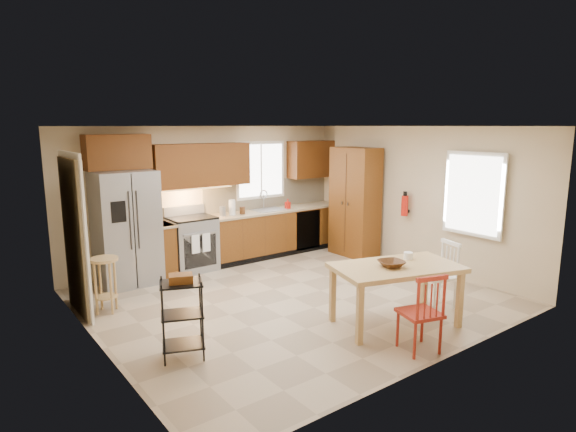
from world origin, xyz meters
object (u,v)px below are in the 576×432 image
(pantry, at_px, (355,202))
(table_bowl, at_px, (391,267))
(refrigerator, at_px, (126,228))
(utility_cart, at_px, (182,319))
(fire_extinguisher, at_px, (405,206))
(soap_bottle, at_px, (288,204))
(chair_white, at_px, (438,275))
(dining_table, at_px, (395,296))
(table_jar, at_px, (408,257))
(range_stove, at_px, (192,244))
(chair_red, at_px, (420,312))
(bar_stool, at_px, (106,285))

(pantry, distance_m, table_bowl, 3.44)
(refrigerator, distance_m, utility_cart, 2.93)
(fire_extinguisher, height_order, table_bowl, fire_extinguisher)
(soap_bottle, relative_size, pantry, 0.09)
(fire_extinguisher, bearing_deg, chair_white, -126.71)
(dining_table, height_order, chair_white, chair_white)
(soap_bottle, relative_size, fire_extinguisher, 0.53)
(table_jar, distance_m, utility_cart, 2.99)
(range_stove, distance_m, dining_table, 3.85)
(soap_bottle, relative_size, chair_red, 0.21)
(fire_extinguisher, xyz_separation_m, chair_white, (-1.22, -1.63, -0.64))
(chair_white, bearing_deg, refrigerator, 57.38)
(soap_bottle, distance_m, fire_extinguisher, 2.27)
(range_stove, bearing_deg, table_jar, -69.47)
(pantry, bearing_deg, range_stove, 161.71)
(bar_stool, relative_size, utility_cart, 0.85)
(pantry, bearing_deg, chair_white, -110.77)
(range_stove, relative_size, dining_table, 0.59)
(chair_red, bearing_deg, refrigerator, 129.41)
(soap_bottle, height_order, chair_white, soap_bottle)
(range_stove, xyz_separation_m, chair_white, (1.96, -3.67, 0.00))
(refrigerator, height_order, pantry, pantry)
(chair_white, bearing_deg, table_jar, 102.05)
(chair_white, height_order, utility_cart, chair_white)
(chair_red, height_order, chair_white, same)
(pantry, bearing_deg, utility_cart, -156.71)
(range_stove, distance_m, table_bowl, 3.84)
(chair_white, bearing_deg, pantry, -4.17)
(soap_bottle, height_order, bar_stool, soap_bottle)
(pantry, bearing_deg, table_jar, -121.64)
(chair_red, bearing_deg, chair_white, 44.91)
(refrigerator, height_order, bar_stool, refrigerator)
(chair_white, xyz_separation_m, table_bowl, (-1.05, -0.05, 0.31))
(dining_table, relative_size, bar_stool, 2.06)
(soap_bottle, height_order, fire_extinguisher, fire_extinguisher)
(range_stove, xyz_separation_m, chair_red, (0.66, -4.37, 0.00))
(chair_white, distance_m, table_jar, 0.70)
(fire_extinguisher, height_order, utility_cart, fire_extinguisher)
(chair_red, relative_size, bar_stool, 1.21)
(bar_stool, bearing_deg, fire_extinguisher, -32.00)
(table_bowl, xyz_separation_m, table_jar, (0.44, 0.10, 0.03))
(fire_extinguisher, xyz_separation_m, table_bowl, (-2.27, -1.68, -0.32))
(soap_bottle, height_order, table_jar, soap_bottle)
(dining_table, distance_m, chair_white, 0.95)
(pantry, relative_size, table_jar, 15.53)
(refrigerator, xyz_separation_m, soap_bottle, (3.18, -0.02, 0.09))
(range_stove, distance_m, fire_extinguisher, 3.83)
(dining_table, distance_m, table_bowl, 0.40)
(pantry, height_order, bar_stool, pantry)
(refrigerator, distance_m, chair_white, 4.79)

